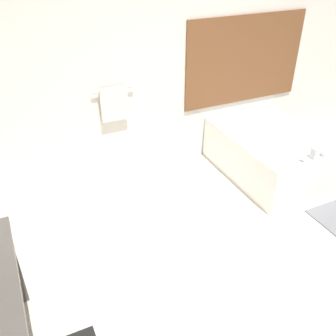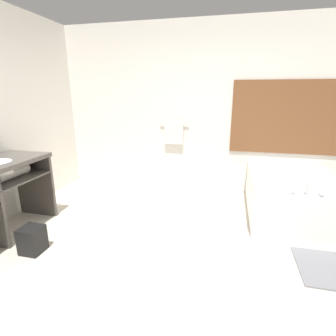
{
  "view_description": "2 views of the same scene",
  "coord_description": "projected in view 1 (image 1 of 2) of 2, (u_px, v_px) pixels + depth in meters",
  "views": [
    {
      "loc": [
        -1.42,
        -1.7,
        2.65
      ],
      "look_at": [
        -0.2,
        0.93,
        0.8
      ],
      "focal_mm": 40.0,
      "sensor_mm": 36.0,
      "label": 1
    },
    {
      "loc": [
        0.62,
        -2.13,
        1.62
      ],
      "look_at": [
        -0.09,
        0.84,
        0.74
      ],
      "focal_mm": 28.0,
      "sensor_mm": 36.0,
      "label": 2
    }
  ],
  "objects": [
    {
      "name": "ground_plane",
      "position": [
        234.0,
        293.0,
        3.23
      ],
      "size": [
        16.0,
        16.0,
        0.0
      ],
      "primitive_type": "plane",
      "color": "beige",
      "rests_on": "ground"
    },
    {
      "name": "wall_back_with_blinds",
      "position": [
        139.0,
        66.0,
        4.23
      ],
      "size": [
        7.4,
        0.13,
        2.7
      ],
      "color": "white",
      "rests_on": "ground_plane"
    },
    {
      "name": "bathtub",
      "position": [
        271.0,
        151.0,
        4.69
      ],
      "size": [
        1.09,
        1.5,
        0.67
      ],
      "color": "white",
      "rests_on": "ground_plane"
    }
  ]
}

